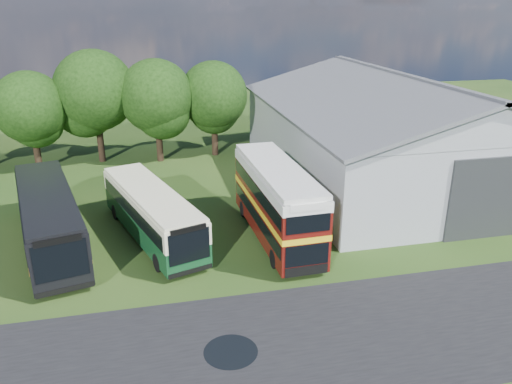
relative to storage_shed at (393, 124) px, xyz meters
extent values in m
plane|color=#1D3B13|center=(-15.00, -15.98, -4.17)|extent=(120.00, 120.00, 0.00)
cube|color=black|center=(-12.00, -18.98, -4.17)|extent=(60.00, 8.00, 0.02)
cylinder|color=black|center=(-16.50, -18.98, -4.17)|extent=(2.20, 2.20, 0.01)
cube|color=gray|center=(0.00, 0.02, -1.42)|extent=(18.00, 24.00, 5.50)
cube|color=#2D3033|center=(0.00, -12.06, -1.67)|extent=(5.20, 0.18, 5.00)
cylinder|color=black|center=(-28.00, 7.52, -2.64)|extent=(0.56, 0.56, 3.06)
sphere|color=black|center=(-28.00, 7.52, 1.10)|extent=(5.78, 5.78, 5.78)
cylinder|color=black|center=(-23.00, 8.82, -2.37)|extent=(0.56, 0.56, 3.60)
sphere|color=black|center=(-23.00, 8.82, 2.03)|extent=(6.80, 6.80, 6.80)
cylinder|color=black|center=(-18.00, 7.82, -2.51)|extent=(0.56, 0.56, 3.31)
sphere|color=black|center=(-18.00, 7.82, 1.54)|extent=(6.26, 6.26, 6.26)
cylinder|color=black|center=(-13.00, 8.62, -2.58)|extent=(0.56, 0.56, 3.17)
sphere|color=black|center=(-13.00, 8.62, 1.29)|extent=(5.98, 5.98, 5.98)
sphere|color=#194714|center=(-9.40, -9.98, -4.17)|extent=(1.70, 1.70, 1.70)
sphere|color=#194714|center=(-9.40, -7.98, -4.17)|extent=(1.60, 1.60, 1.60)
sphere|color=#194714|center=(-9.40, -5.98, -4.17)|extent=(1.80, 1.80, 1.80)
cube|color=#103B1E|center=(-19.15, -7.74, -2.50)|extent=(5.79, 11.25, 2.73)
cube|color=#4F0F0B|center=(-11.99, -9.24, -1.78)|extent=(3.00, 10.45, 4.15)
cube|color=black|center=(-24.82, -7.57, -2.33)|extent=(5.56, 12.47, 3.02)
camera|label=1|loc=(-19.17, -35.23, 9.05)|focal=35.00mm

